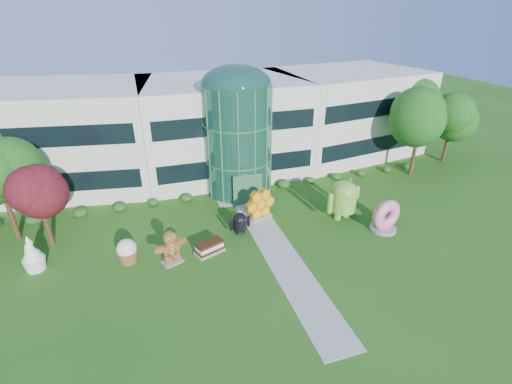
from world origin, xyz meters
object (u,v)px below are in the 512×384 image
object	(u,v)px
android_black	(240,222)
gingerbread	(171,247)
donut	(385,215)
android_green	(344,197)

from	to	relation	value
android_black	gingerbread	distance (m)	5.81
donut	gingerbread	world-z (taller)	donut
donut	android_green	bearing A→B (deg)	118.41
android_green	gingerbread	bearing A→B (deg)	174.44
android_black	android_green	bearing A→B (deg)	-9.09
android_black	donut	distance (m)	11.17
donut	gingerbread	xyz separation A→B (m)	(-16.15, 0.85, -0.09)
donut	gingerbread	bearing A→B (deg)	166.44
android_green	gingerbread	distance (m)	14.14
android_green	gingerbread	xyz separation A→B (m)	(-14.01, -1.80, -0.69)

